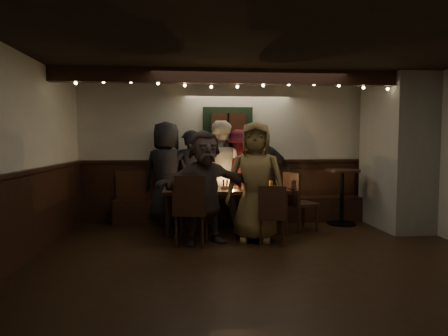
{
  "coord_description": "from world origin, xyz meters",
  "views": [
    {
      "loc": [
        -0.97,
        -5.14,
        1.51
      ],
      "look_at": [
        -0.35,
        1.6,
        1.05
      ],
      "focal_mm": 32.0,
      "sensor_mm": 36.0,
      "label": 1
    }
  ],
  "objects": [
    {
      "name": "person_g",
      "position": [
        0.04,
        0.74,
        0.9
      ],
      "size": [
        0.98,
        0.74,
        1.8
      ],
      "primitive_type": "imported",
      "rotation": [
        0.0,
        0.0,
        -0.2
      ],
      "color": "olive",
      "rests_on": "ground"
    },
    {
      "name": "person_f",
      "position": [
        -0.72,
        0.67,
        0.84
      ],
      "size": [
        1.63,
        0.9,
        1.67
      ],
      "primitive_type": "imported",
      "rotation": [
        0.0,
        0.0,
        0.28
      ],
      "color": "#443532",
      "rests_on": "ground"
    },
    {
      "name": "high_top",
      "position": [
        1.81,
        1.79,
        0.63
      ],
      "size": [
        0.63,
        0.63,
        1.0
      ],
      "color": "black",
      "rests_on": "ground"
    },
    {
      "name": "person_e",
      "position": [
        0.43,
        2.1,
        0.88
      ],
      "size": [
        1.04,
        0.45,
        1.76
      ],
      "primitive_type": "imported",
      "rotation": [
        0.0,
        0.0,
        3.16
      ],
      "color": "#2B2B2C",
      "rests_on": "ground"
    },
    {
      "name": "room",
      "position": [
        1.07,
        1.42,
        1.07
      ],
      "size": [
        6.02,
        5.01,
        2.62
      ],
      "color": "black",
      "rests_on": "ground"
    },
    {
      "name": "chair_near_right",
      "position": [
        0.25,
        0.47,
        0.49
      ],
      "size": [
        0.47,
        0.47,
        0.87
      ],
      "color": "black",
      "rests_on": "ground"
    },
    {
      "name": "person_d",
      "position": [
        0.0,
        2.13,
        0.86
      ],
      "size": [
        1.24,
        0.91,
        1.72
      ],
      "primitive_type": "imported",
      "rotation": [
        0.0,
        0.0,
        3.41
      ],
      "color": "#3D0C16",
      "rests_on": "ground"
    },
    {
      "name": "person_c",
      "position": [
        -0.4,
        2.08,
        0.94
      ],
      "size": [
        1.03,
        0.87,
        1.87
      ],
      "primitive_type": "imported",
      "rotation": [
        0.0,
        0.0,
        2.96
      ],
      "color": "beige",
      "rests_on": "ground"
    },
    {
      "name": "dining_table",
      "position": [
        -0.35,
        1.4,
        0.66
      ],
      "size": [
        2.03,
        0.87,
        0.88
      ],
      "color": "black",
      "rests_on": "ground"
    },
    {
      "name": "chair_near_left",
      "position": [
        -0.93,
        0.51,
        0.58
      ],
      "size": [
        0.55,
        0.55,
        1.03
      ],
      "color": "black",
      "rests_on": "ground"
    },
    {
      "name": "chair_end",
      "position": [
        0.84,
        1.32,
        0.56
      ],
      "size": [
        0.57,
        0.57,
        0.99
      ],
      "color": "black",
      "rests_on": "ground"
    },
    {
      "name": "person_a",
      "position": [
        -1.34,
        2.1,
        0.93
      ],
      "size": [
        1.05,
        0.86,
        1.86
      ],
      "primitive_type": "imported",
      "rotation": [
        0.0,
        0.0,
        2.81
      ],
      "color": "black",
      "rests_on": "ground"
    },
    {
      "name": "person_b",
      "position": [
        -0.93,
        2.06,
        0.85
      ],
      "size": [
        0.71,
        0.57,
        1.7
      ],
      "primitive_type": "imported",
      "rotation": [
        0.0,
        0.0,
        3.44
      ],
      "color": "black",
      "rests_on": "ground"
    }
  ]
}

